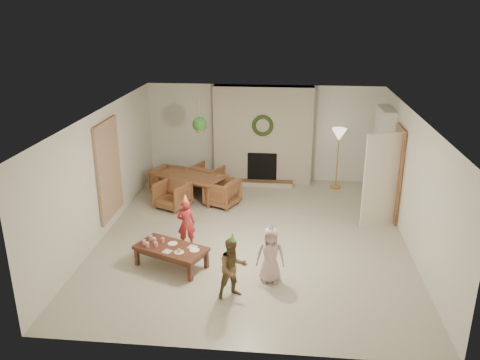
# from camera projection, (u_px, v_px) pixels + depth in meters

# --- Properties ---
(floor) EXTENTS (7.00, 7.00, 0.00)m
(floor) POSITION_uv_depth(u_px,v_px,m) (253.00, 236.00, 9.92)
(floor) COLOR #B7B29E
(floor) RESTS_ON ground
(ceiling) EXTENTS (7.00, 7.00, 0.00)m
(ceiling) POSITION_uv_depth(u_px,v_px,m) (254.00, 114.00, 9.07)
(ceiling) COLOR white
(ceiling) RESTS_ON wall_back
(wall_back) EXTENTS (7.00, 0.00, 7.00)m
(wall_back) POSITION_uv_depth(u_px,v_px,m) (263.00, 133.00, 12.77)
(wall_back) COLOR silver
(wall_back) RESTS_ON floor
(wall_front) EXTENTS (7.00, 0.00, 7.00)m
(wall_front) POSITION_uv_depth(u_px,v_px,m) (233.00, 270.00, 6.22)
(wall_front) COLOR silver
(wall_front) RESTS_ON floor
(wall_left) EXTENTS (0.00, 7.00, 7.00)m
(wall_left) POSITION_uv_depth(u_px,v_px,m) (103.00, 173.00, 9.78)
(wall_left) COLOR silver
(wall_left) RESTS_ON floor
(wall_right) EXTENTS (0.00, 7.00, 7.00)m
(wall_right) POSITION_uv_depth(u_px,v_px,m) (413.00, 183.00, 9.21)
(wall_right) COLOR silver
(wall_right) RESTS_ON floor
(fireplace_mass) EXTENTS (2.50, 0.40, 2.50)m
(fireplace_mass) POSITION_uv_depth(u_px,v_px,m) (263.00, 135.00, 12.58)
(fireplace_mass) COLOR #5C2818
(fireplace_mass) RESTS_ON floor
(fireplace_hearth) EXTENTS (1.60, 0.30, 0.12)m
(fireplace_hearth) POSITION_uv_depth(u_px,v_px,m) (261.00, 183.00, 12.66)
(fireplace_hearth) COLOR brown
(fireplace_hearth) RESTS_ON floor
(fireplace_firebox) EXTENTS (0.75, 0.12, 0.75)m
(fireplace_firebox) POSITION_uv_depth(u_px,v_px,m) (262.00, 167.00, 12.69)
(fireplace_firebox) COLOR black
(fireplace_firebox) RESTS_ON floor
(fireplace_wreath) EXTENTS (0.54, 0.10, 0.54)m
(fireplace_wreath) POSITION_uv_depth(u_px,v_px,m) (263.00, 126.00, 12.27)
(fireplace_wreath) COLOR #203A15
(fireplace_wreath) RESTS_ON fireplace_mass
(floor_lamp_base) EXTENTS (0.29, 0.29, 0.03)m
(floor_lamp_base) POSITION_uv_depth(u_px,v_px,m) (335.00, 187.00, 12.54)
(floor_lamp_base) COLOR gold
(floor_lamp_base) RESTS_ON floor
(floor_lamp_post) EXTENTS (0.03, 0.03, 1.38)m
(floor_lamp_post) POSITION_uv_depth(u_px,v_px,m) (337.00, 161.00, 12.30)
(floor_lamp_post) COLOR gold
(floor_lamp_post) RESTS_ON floor
(floor_lamp_shade) EXTENTS (0.37, 0.37, 0.31)m
(floor_lamp_shade) POSITION_uv_depth(u_px,v_px,m) (339.00, 135.00, 12.08)
(floor_lamp_shade) COLOR beige
(floor_lamp_shade) RESTS_ON floor_lamp_post
(bookshelf_carcass) EXTENTS (0.30, 1.00, 2.20)m
(bookshelf_carcass) POSITION_uv_depth(u_px,v_px,m) (382.00, 155.00, 11.43)
(bookshelf_carcass) COLOR white
(bookshelf_carcass) RESTS_ON floor
(bookshelf_shelf_a) EXTENTS (0.30, 0.92, 0.03)m
(bookshelf_shelf_a) POSITION_uv_depth(u_px,v_px,m) (379.00, 181.00, 11.65)
(bookshelf_shelf_a) COLOR white
(bookshelf_shelf_a) RESTS_ON bookshelf_carcass
(bookshelf_shelf_b) EXTENTS (0.30, 0.92, 0.03)m
(bookshelf_shelf_b) POSITION_uv_depth(u_px,v_px,m) (380.00, 165.00, 11.52)
(bookshelf_shelf_b) COLOR white
(bookshelf_shelf_b) RESTS_ON bookshelf_carcass
(bookshelf_shelf_c) EXTENTS (0.30, 0.92, 0.03)m
(bookshelf_shelf_c) POSITION_uv_depth(u_px,v_px,m) (382.00, 149.00, 11.38)
(bookshelf_shelf_c) COLOR white
(bookshelf_shelf_c) RESTS_ON bookshelf_carcass
(bookshelf_shelf_d) EXTENTS (0.30, 0.92, 0.03)m
(bookshelf_shelf_d) POSITION_uv_depth(u_px,v_px,m) (384.00, 132.00, 11.25)
(bookshelf_shelf_d) COLOR white
(bookshelf_shelf_d) RESTS_ON bookshelf_carcass
(books_row_lower) EXTENTS (0.20, 0.40, 0.24)m
(books_row_lower) POSITION_uv_depth(u_px,v_px,m) (380.00, 178.00, 11.47)
(books_row_lower) COLOR #A41E1F
(books_row_lower) RESTS_ON bookshelf_shelf_a
(books_row_mid) EXTENTS (0.20, 0.44, 0.24)m
(books_row_mid) POSITION_uv_depth(u_px,v_px,m) (380.00, 159.00, 11.52)
(books_row_mid) COLOR #274C8F
(books_row_mid) RESTS_ON bookshelf_shelf_b
(books_row_upper) EXTENTS (0.20, 0.36, 0.22)m
(books_row_upper) POSITION_uv_depth(u_px,v_px,m) (382.00, 145.00, 11.25)
(books_row_upper) COLOR gold
(books_row_upper) RESTS_ON bookshelf_shelf_c
(door_frame) EXTENTS (0.05, 0.86, 2.04)m
(door_frame) POSITION_uv_depth(u_px,v_px,m) (397.00, 174.00, 10.42)
(door_frame) COLOR brown
(door_frame) RESTS_ON floor
(door_leaf) EXTENTS (0.77, 0.32, 2.00)m
(door_leaf) POSITION_uv_depth(u_px,v_px,m) (381.00, 180.00, 10.10)
(door_leaf) COLOR beige
(door_leaf) RESTS_ON floor
(curtain_panel) EXTENTS (0.06, 1.20, 2.00)m
(curtain_panel) POSITION_uv_depth(u_px,v_px,m) (109.00, 170.00, 9.96)
(curtain_panel) COLOR tan
(curtain_panel) RESTS_ON wall_left
(dining_table) EXTENTS (1.84, 1.50, 0.57)m
(dining_table) POSITION_uv_depth(u_px,v_px,m) (191.00, 187.00, 11.78)
(dining_table) COLOR brown
(dining_table) RESTS_ON floor
(dining_chair_near) EXTENTS (0.90, 0.91, 0.63)m
(dining_chair_near) POSITION_uv_depth(u_px,v_px,m) (173.00, 195.00, 11.20)
(dining_chair_near) COLOR brown
(dining_chair_near) RESTS_ON floor
(dining_chair_far) EXTENTS (0.90, 0.91, 0.63)m
(dining_chair_far) POSITION_uv_depth(u_px,v_px,m) (208.00, 177.00, 12.35)
(dining_chair_far) COLOR brown
(dining_chair_far) RESTS_ON floor
(dining_chair_left) EXTENTS (0.91, 0.90, 0.63)m
(dining_chair_left) POSITION_uv_depth(u_px,v_px,m) (168.00, 180.00, 12.11)
(dining_chair_left) COLOR brown
(dining_chair_left) RESTS_ON floor
(dining_chair_right) EXTENTS (0.91, 0.90, 0.63)m
(dining_chair_right) POSITION_uv_depth(u_px,v_px,m) (222.00, 192.00, 11.35)
(dining_chair_right) COLOR brown
(dining_chair_right) RESTS_ON floor
(hanging_plant_cord) EXTENTS (0.01, 0.01, 0.70)m
(hanging_plant_cord) POSITION_uv_depth(u_px,v_px,m) (199.00, 114.00, 10.72)
(hanging_plant_cord) COLOR tan
(hanging_plant_cord) RESTS_ON ceiling
(hanging_plant_pot) EXTENTS (0.16, 0.16, 0.12)m
(hanging_plant_pot) POSITION_uv_depth(u_px,v_px,m) (200.00, 130.00, 10.83)
(hanging_plant_pot) COLOR brown
(hanging_plant_pot) RESTS_ON hanging_plant_cord
(hanging_plant_foliage) EXTENTS (0.32, 0.32, 0.32)m
(hanging_plant_foliage) POSITION_uv_depth(u_px,v_px,m) (200.00, 124.00, 10.79)
(hanging_plant_foliage) COLOR #21541C
(hanging_plant_foliage) RESTS_ON hanging_plant_pot
(coffee_table_top) EXTENTS (1.40, 1.07, 0.06)m
(coffee_table_top) POSITION_uv_depth(u_px,v_px,m) (171.00, 248.00, 8.66)
(coffee_table_top) COLOR #542B1C
(coffee_table_top) RESTS_ON floor
(coffee_table_apron) EXTENTS (1.27, 0.94, 0.08)m
(coffee_table_apron) POSITION_uv_depth(u_px,v_px,m) (171.00, 252.00, 8.68)
(coffee_table_apron) COLOR #542B1C
(coffee_table_apron) RESTS_ON floor
(coffee_leg_fl) EXTENTS (0.09, 0.09, 0.33)m
(coffee_leg_fl) POSITION_uv_depth(u_px,v_px,m) (137.00, 257.00, 8.77)
(coffee_leg_fl) COLOR #542B1C
(coffee_leg_fl) RESTS_ON floor
(coffee_leg_fr) EXTENTS (0.09, 0.09, 0.33)m
(coffee_leg_fr) POSITION_uv_depth(u_px,v_px,m) (190.00, 272.00, 8.26)
(coffee_leg_fr) COLOR #542B1C
(coffee_leg_fr) RESTS_ON floor
(coffee_leg_bl) EXTENTS (0.09, 0.09, 0.33)m
(coffee_leg_bl) POSITION_uv_depth(u_px,v_px,m) (155.00, 245.00, 9.19)
(coffee_leg_bl) COLOR #542B1C
(coffee_leg_bl) RESTS_ON floor
(coffee_leg_br) EXTENTS (0.09, 0.09, 0.33)m
(coffee_leg_br) POSITION_uv_depth(u_px,v_px,m) (206.00, 259.00, 8.68)
(coffee_leg_br) COLOR #542B1C
(coffee_leg_br) RESTS_ON floor
(cup_a) EXTENTS (0.09, 0.09, 0.09)m
(cup_a) POSITION_uv_depth(u_px,v_px,m) (144.00, 242.00, 8.73)
(cup_a) COLOR silver
(cup_a) RESTS_ON coffee_table_top
(cup_b) EXTENTS (0.09, 0.09, 0.09)m
(cup_b) POSITION_uv_depth(u_px,v_px,m) (151.00, 238.00, 8.89)
(cup_b) COLOR silver
(cup_b) RESTS_ON coffee_table_top
(cup_c) EXTENTS (0.09, 0.09, 0.09)m
(cup_c) POSITION_uv_depth(u_px,v_px,m) (147.00, 245.00, 8.64)
(cup_c) COLOR silver
(cup_c) RESTS_ON coffee_table_top
(cup_d) EXTENTS (0.09, 0.09, 0.09)m
(cup_d) POSITION_uv_depth(u_px,v_px,m) (154.00, 240.00, 8.80)
(cup_d) COLOR silver
(cup_d) RESTS_ON coffee_table_top
(cup_e) EXTENTS (0.09, 0.09, 0.09)m
(cup_e) POSITION_uv_depth(u_px,v_px,m) (156.00, 244.00, 8.64)
(cup_e) COLOR silver
(cup_e) RESTS_ON coffee_table_top
(cup_f) EXTENTS (0.09, 0.09, 0.09)m
(cup_f) POSITION_uv_depth(u_px,v_px,m) (163.00, 240.00, 8.80)
(cup_f) COLOR silver
(cup_f) RESTS_ON coffee_table_top
(plate_a) EXTENTS (0.23, 0.23, 0.01)m
(plate_a) POSITION_uv_depth(u_px,v_px,m) (173.00, 243.00, 8.76)
(plate_a) COLOR white
(plate_a) RESTS_ON coffee_table_top
(plate_b) EXTENTS (0.23, 0.23, 0.01)m
(plate_b) POSITION_uv_depth(u_px,v_px,m) (179.00, 252.00, 8.46)
(plate_b) COLOR white
(plate_b) RESTS_ON coffee_table_top
(plate_c) EXTENTS (0.23, 0.23, 0.01)m
(plate_c) POSITION_uv_depth(u_px,v_px,m) (195.00, 250.00, 8.53)
(plate_c) COLOR white
(plate_c) RESTS_ON coffee_table_top
(food_scoop) EXTENTS (0.09, 0.09, 0.07)m
(food_scoop) POSITION_uv_depth(u_px,v_px,m) (179.00, 250.00, 8.45)
(food_scoop) COLOR tan
(food_scoop) RESTS_ON plate_b
(napkin_left) EXTENTS (0.19, 0.19, 0.01)m
(napkin_left) POSITION_uv_depth(u_px,v_px,m) (167.00, 251.00, 8.48)
(napkin_left) COLOR #D79EB5
(napkin_left) RESTS_ON coffee_table_top
(napkin_right) EXTENTS (0.19, 0.19, 0.01)m
(napkin_right) POSITION_uv_depth(u_px,v_px,m) (192.00, 247.00, 8.64)
(napkin_right) COLOR #D79EB5
(napkin_right) RESTS_ON coffee_table_top
(child_red) EXTENTS (0.40, 0.31, 0.95)m
(child_red) POSITION_uv_depth(u_px,v_px,m) (186.00, 224.00, 9.35)
(child_red) COLOR #A42323
(child_red) RESTS_ON floor
(party_hat_red) EXTENTS (0.14, 0.14, 0.18)m
(party_hat_red) POSITION_uv_depth(u_px,v_px,m) (185.00, 198.00, 9.18)
(party_hat_red) COLOR #D5C847
(party_hat_red) RESTS_ON child_red
(child_plaid) EXTENTS (0.61, 0.57, 1.01)m
(child_plaid) POSITION_uv_depth(u_px,v_px,m) (233.00, 268.00, 7.72)
(child_plaid) COLOR brown
(child_plaid) RESTS_ON floor
(party_hat_plaid) EXTENTS (0.13, 0.13, 0.17)m
(party_hat_plaid) POSITION_uv_depth(u_px,v_px,m) (233.00, 237.00, 7.53)
(party_hat_plaid) COLOR #55C757
(party_hat_plaid) RESTS_ON child_plaid
(child_pink) EXTENTS (0.48, 0.32, 0.98)m
(child_pink) POSITION_uv_depth(u_px,v_px,m) (270.00, 255.00, 8.16)
(child_pink) COLOR beige
(child_pink) RESTS_ON floor
(party_hat_pink) EXTENTS (0.15, 0.15, 0.18)m
(party_hat_pink) POSITION_uv_depth(u_px,v_px,m) (271.00, 226.00, 7.99)
(party_hat_pink) COLOR silver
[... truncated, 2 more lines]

